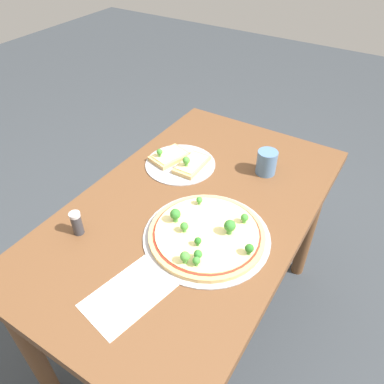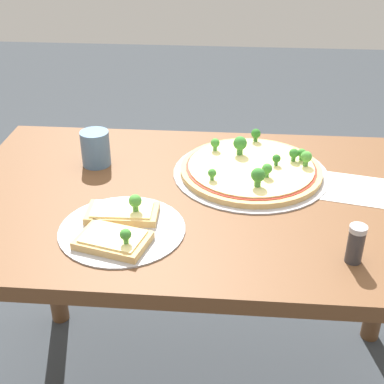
% 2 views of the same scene
% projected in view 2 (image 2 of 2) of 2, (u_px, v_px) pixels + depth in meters
% --- Properties ---
extents(dining_table, '(1.20, 0.72, 0.71)m').
position_uv_depth(dining_table, '(210.00, 231.00, 1.31)').
color(dining_table, brown).
rests_on(dining_table, ground_plane).
extents(pizza_tray_whole, '(0.39, 0.39, 0.07)m').
position_uv_depth(pizza_tray_whole, '(251.00, 169.00, 1.34)').
color(pizza_tray_whole, '#A3A3A8').
rests_on(pizza_tray_whole, dining_table).
extents(pizza_tray_slice, '(0.27, 0.27, 0.06)m').
position_uv_depth(pizza_tray_slice, '(120.00, 227.00, 1.12)').
color(pizza_tray_slice, '#A3A3A8').
rests_on(pizza_tray_slice, dining_table).
extents(drinking_cup, '(0.07, 0.07, 0.09)m').
position_uv_depth(drinking_cup, '(96.00, 148.00, 1.37)').
color(drinking_cup, '#4C7099').
rests_on(drinking_cup, dining_table).
extents(condiment_shaker, '(0.03, 0.03, 0.08)m').
position_uv_depth(condiment_shaker, '(356.00, 244.00, 1.01)').
color(condiment_shaker, '#333338').
rests_on(condiment_shaker, dining_table).
extents(paper_menu, '(0.30, 0.20, 0.00)m').
position_uv_depth(paper_menu, '(363.00, 190.00, 1.27)').
color(paper_menu, white).
rests_on(paper_menu, dining_table).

